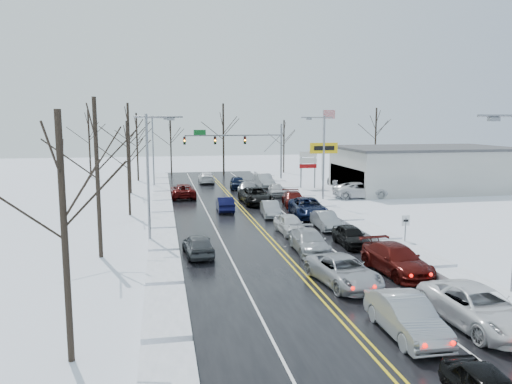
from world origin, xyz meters
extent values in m
plane|color=white|center=(0.00, 0.00, 0.00)|extent=(160.00, 160.00, 0.00)
cube|color=black|center=(0.00, 2.00, 0.01)|extent=(14.00, 84.00, 0.01)
cube|color=white|center=(-7.60, 2.00, 0.00)|extent=(1.91, 72.00, 0.61)
cube|color=white|center=(7.60, 2.00, 0.00)|extent=(1.91, 72.00, 0.61)
cylinder|color=slate|center=(8.50, 28.00, 4.00)|extent=(0.24, 0.24, 8.00)
cylinder|color=slate|center=(2.00, 28.00, 6.50)|extent=(13.00, 0.18, 0.18)
cylinder|color=slate|center=(7.30, 28.00, 5.40)|extent=(2.33, 0.10, 2.33)
cube|color=#0C591E|center=(-2.50, 28.00, 6.90)|extent=(1.60, 0.08, 0.70)
cube|color=black|center=(3.50, 28.00, 5.85)|extent=(0.32, 0.25, 1.05)
sphere|color=#3F0705|center=(3.50, 27.84, 6.15)|extent=(0.20, 0.20, 0.20)
sphere|color=orange|center=(3.50, 27.84, 5.85)|extent=(0.22, 0.22, 0.22)
sphere|color=black|center=(3.50, 27.84, 5.55)|extent=(0.20, 0.20, 0.20)
cube|color=black|center=(-0.50, 28.00, 5.85)|extent=(0.32, 0.25, 1.05)
sphere|color=#3F0705|center=(-0.50, 27.84, 6.15)|extent=(0.20, 0.20, 0.20)
sphere|color=orange|center=(-0.50, 27.84, 5.85)|extent=(0.22, 0.22, 0.22)
sphere|color=black|center=(-0.50, 27.84, 5.55)|extent=(0.20, 0.20, 0.20)
cube|color=black|center=(-4.50, 28.00, 5.85)|extent=(0.32, 0.25, 1.05)
sphere|color=#3F0705|center=(-4.50, 27.84, 6.15)|extent=(0.20, 0.20, 0.20)
sphere|color=orange|center=(-4.50, 27.84, 5.85)|extent=(0.22, 0.22, 0.22)
sphere|color=black|center=(-4.50, 27.84, 5.55)|extent=(0.20, 0.20, 0.20)
cylinder|color=slate|center=(10.50, 16.00, 2.80)|extent=(0.20, 0.20, 5.60)
cube|color=yellow|center=(10.50, 16.00, 5.40)|extent=(3.20, 0.30, 1.20)
cube|color=black|center=(10.50, 15.83, 5.40)|extent=(2.40, 0.04, 0.50)
cylinder|color=slate|center=(9.60, 22.00, 2.00)|extent=(0.16, 0.16, 4.00)
cylinder|color=slate|center=(11.40, 22.00, 2.00)|extent=(0.16, 0.16, 4.00)
cube|color=white|center=(10.50, 22.00, 4.30)|extent=(2.20, 0.22, 0.70)
cube|color=white|center=(10.50, 22.00, 3.50)|extent=(2.20, 0.22, 0.70)
cube|color=#980B0D|center=(10.50, 22.00, 2.80)|extent=(2.20, 0.22, 0.50)
cylinder|color=slate|center=(8.20, -8.00, 1.10)|extent=(0.08, 0.08, 2.20)
cube|color=white|center=(8.20, -8.00, 2.00)|extent=(0.55, 0.05, 0.70)
cube|color=black|center=(8.20, -8.04, 2.00)|extent=(0.35, 0.02, 0.15)
cylinder|color=silver|center=(15.00, 30.00, 5.00)|extent=(0.14, 0.14, 10.00)
cube|color=beige|center=(24.00, 18.00, 2.50)|extent=(20.00, 12.00, 5.00)
cube|color=#262628|center=(14.05, 18.00, 1.60)|extent=(0.10, 11.00, 2.80)
cube|color=#3F3F42|center=(24.00, 18.00, 5.15)|extent=(20.40, 12.40, 0.30)
cylinder|color=slate|center=(7.70, -18.00, 8.80)|extent=(3.20, 0.12, 0.12)
cube|color=slate|center=(6.90, -18.00, 8.65)|extent=(0.50, 0.25, 0.18)
cylinder|color=slate|center=(8.50, 10.00, 4.50)|extent=(0.18, 0.18, 9.00)
cylinder|color=slate|center=(7.70, 10.00, 8.80)|extent=(3.20, 0.12, 0.12)
cube|color=slate|center=(6.90, 10.00, 8.65)|extent=(0.50, 0.25, 0.18)
cylinder|color=slate|center=(-8.50, -4.00, 4.50)|extent=(0.18, 0.18, 9.00)
cylinder|color=slate|center=(-7.70, -4.00, 8.80)|extent=(3.20, 0.12, 0.12)
cube|color=slate|center=(-6.90, -4.00, 8.65)|extent=(0.50, 0.25, 0.18)
cylinder|color=slate|center=(-8.50, 24.00, 4.50)|extent=(0.18, 0.18, 9.00)
cylinder|color=slate|center=(-7.70, 24.00, 8.80)|extent=(3.20, 0.12, 0.12)
cube|color=slate|center=(-6.90, 24.00, 8.65)|extent=(0.50, 0.25, 0.18)
cylinder|color=#2D231C|center=(-11.00, -20.00, 4.50)|extent=(0.24, 0.24, 9.00)
cylinder|color=#2D231C|center=(-11.50, -6.00, 5.00)|extent=(0.27, 0.27, 10.00)
cylinder|color=#2D231C|center=(-10.50, 8.00, 4.25)|extent=(0.23, 0.23, 8.50)
cylinder|color=#2D231C|center=(-11.20, 22.00, 5.25)|extent=(0.28, 0.28, 10.50)
cylinder|color=#2D231C|center=(-10.80, 34.00, 4.75)|extent=(0.25, 0.25, 9.50)
cylinder|color=#2D231C|center=(-18.00, 40.00, 5.00)|extent=(0.27, 0.27, 10.00)
cylinder|color=#2D231C|center=(-6.00, 41.00, 4.50)|extent=(0.24, 0.24, 9.00)
cylinder|color=#2D231C|center=(2.00, 39.00, 5.50)|extent=(0.29, 0.29, 11.00)
cylinder|color=#2D231C|center=(12.00, 40.50, 4.25)|extent=(0.23, 0.23, 8.50)
cylinder|color=#2D231C|center=(28.00, 41.00, 5.25)|extent=(0.28, 0.28, 10.50)
imported|color=#9C9FA4|center=(1.89, -20.29, 0.00)|extent=(1.76, 4.88, 1.60)
imported|color=#A3A5AB|center=(1.67, -13.88, 0.00)|extent=(3.15, 5.63, 1.49)
imported|color=#9FA2A7|center=(1.78, -7.30, 0.00)|extent=(2.17, 5.00, 1.43)
imported|color=silver|center=(1.91, -1.92, 0.00)|extent=(1.93, 4.39, 1.47)
imported|color=#95989C|center=(1.89, 4.91, 0.00)|extent=(1.76, 4.24, 1.37)
imported|color=black|center=(1.88, 11.76, 0.00)|extent=(2.98, 6.15, 1.69)
imported|color=gray|center=(1.88, 16.52, 0.00)|extent=(2.98, 5.82, 1.62)
imported|color=black|center=(1.74, 23.19, 0.00)|extent=(2.31, 4.78, 1.57)
imported|color=white|center=(5.33, -20.01, 0.00)|extent=(3.03, 6.02, 1.63)
imported|color=#470C09|center=(5.30, -12.58, 0.00)|extent=(2.71, 5.69, 1.60)
imported|color=black|center=(5.08, -6.24, 0.00)|extent=(1.69, 4.15, 1.41)
imported|color=gray|center=(5.10, -0.88, 0.00)|extent=(1.52, 4.20, 1.38)
imported|color=black|center=(5.16, 4.19, 0.00)|extent=(3.28, 6.22, 1.67)
imported|color=#4A0C09|center=(5.35, 9.77, 0.00)|extent=(2.59, 5.17, 1.44)
imported|color=#BDBDBF|center=(5.16, 16.56, 0.00)|extent=(2.18, 4.34, 1.42)
imported|color=#9FA2A6|center=(5.29, 24.04, 0.00)|extent=(1.95, 5.18, 1.69)
imported|color=black|center=(-1.77, 8.27, 0.00)|extent=(1.62, 4.30, 1.40)
imported|color=#550C0B|center=(-5.29, 17.25, 0.00)|extent=(2.70, 5.71, 1.58)
imported|color=white|center=(-1.57, 29.63, 0.00)|extent=(2.29, 5.29, 1.52)
imported|color=#45474A|center=(-5.43, -6.84, 0.00)|extent=(1.99, 4.36, 1.45)
imported|color=white|center=(14.08, 13.47, 0.00)|extent=(6.40, 3.30, 1.72)
imported|color=#3F4144|center=(16.81, 16.91, 0.00)|extent=(2.12, 5.17, 1.50)
imported|color=#9FA1A7|center=(14.96, 23.16, 0.00)|extent=(2.44, 5.17, 1.71)
camera|label=1|loc=(-7.64, -37.90, 8.67)|focal=35.00mm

